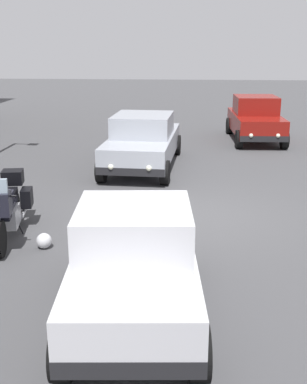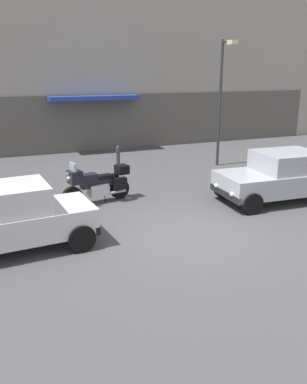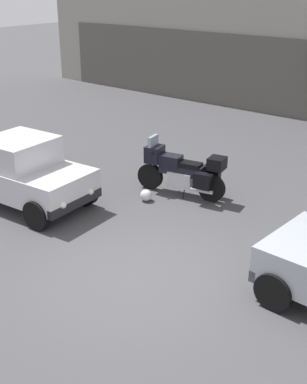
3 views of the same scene
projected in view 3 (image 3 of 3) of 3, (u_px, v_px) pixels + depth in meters
The scene contains 4 objects.
ground_plane at pixel (134, 277), 8.99m from camera, with size 80.00×80.00×0.00m, color #424244.
motorcycle at pixel (182, 171), 12.08m from camera, with size 2.25×0.96×1.36m.
helmet at pixel (146, 195), 11.94m from camera, with size 0.28×0.28×0.28m, color silver.
car_compact_side at pixel (21, 172), 11.59m from camera, with size 3.56×1.94×1.56m.
Camera 3 is at (5.10, -5.75, 4.90)m, focal length 47.94 mm.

